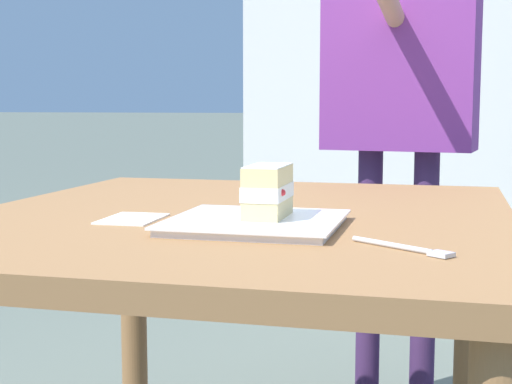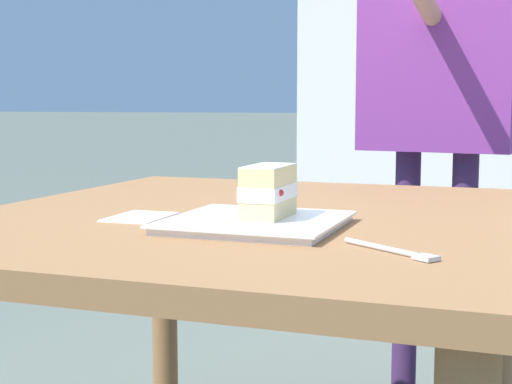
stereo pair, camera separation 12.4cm
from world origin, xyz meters
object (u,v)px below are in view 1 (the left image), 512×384
Objects in this scene: dessert_plate at (256,223)px; dessert_fork at (407,248)px; paper_napkin at (132,219)px; patio_table at (239,269)px; cake_slice at (268,191)px; diner_person at (400,61)px.

dessert_fork is at bearing 60.91° from dessert_plate.
paper_napkin is at bearing -109.37° from dessert_fork.
paper_napkin reaches higher than patio_table.
dessert_fork is (0.14, 0.25, -0.00)m from dessert_plate.
dessert_fork is (0.31, 0.33, 0.11)m from patio_table.
cake_slice is 0.29m from dessert_fork.
cake_slice is 0.90× the size of paper_napkin.
diner_person is at bearing -175.82° from dessert_fork.
diner_person is (-1.10, 0.39, 0.33)m from paper_napkin.
dessert_plate is 0.23m from paper_napkin.
patio_table is 4.13× the size of dessert_plate.
dessert_plate is 0.06m from cake_slice.
diner_person reaches higher than dessert_plate.
paper_napkin is at bearing -19.63° from diner_person.
dessert_plate reaches higher than patio_table.
patio_table is at bearing -133.25° from dessert_fork.
dessert_plate is 1.18m from diner_person.
dessert_fork is 0.51m from paper_napkin.
patio_table is 0.24m from cake_slice.
patio_table is at bearing 131.30° from paper_napkin.
diner_person is at bearing 166.26° from patio_table.
dessert_fork is at bearing 70.63° from paper_napkin.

